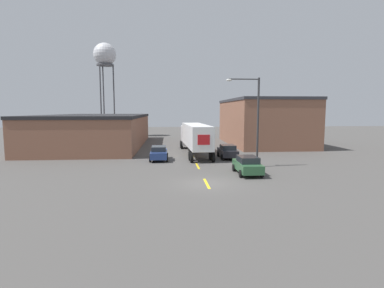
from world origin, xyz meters
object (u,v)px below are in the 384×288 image
Objects in this scene: parked_car_right_near at (247,165)px; parked_car_right_mid at (228,151)px; street_lamp at (254,115)px; water_tower at (105,56)px; parked_car_left_far at (159,153)px; semi_truck at (195,136)px.

parked_car_right_mid is (0.00, 8.79, 0.00)m from parked_car_right_near.
water_tower is at bearing 120.07° from street_lamp.
water_tower is (-12.04, 32.05, 15.91)m from parked_car_left_far.
water_tower is 44.11m from street_lamp.
street_lamp is (1.42, -5.54, 4.20)m from parked_car_right_mid.
water_tower reaches higher than parked_car_right_mid.
parked_car_left_far is at bearing 152.89° from street_lamp.
street_lamp is (1.42, 3.25, 4.20)m from parked_car_right_near.
parked_car_left_far is at bearing -174.20° from parked_car_right_mid.
street_lamp is (21.31, -36.80, -11.71)m from water_tower.
parked_car_right_near is at bearing -113.55° from street_lamp.
parked_car_right_mid is 0.21× the size of water_tower.
semi_truck is 3.50× the size of parked_car_left_far.
semi_truck is at bearing -59.23° from water_tower.
water_tower is 2.27× the size of street_lamp.
parked_car_right_near is (7.85, -7.99, 0.00)m from parked_car_left_far.
water_tower is (-16.39, 27.52, 14.40)m from semi_truck.
street_lamp is at bearing -64.72° from semi_truck.
parked_car_right_mid is 40.32m from water_tower.
parked_car_left_far is 1.00× the size of parked_car_right_mid.
parked_car_right_near is 1.00× the size of parked_car_right_mid.
water_tower is at bearing 116.42° from parked_car_right_near.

